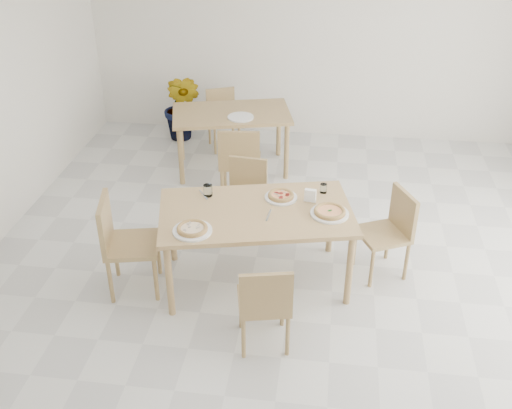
# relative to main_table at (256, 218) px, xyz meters

# --- Properties ---
(main_table) EXTENTS (1.83, 1.30, 0.75)m
(main_table) POSITION_rel_main_table_xyz_m (0.00, 0.00, 0.00)
(main_table) COLOR tan
(main_table) RESTS_ON ground
(chair_south) EXTENTS (0.48, 0.48, 0.81)m
(chair_south) POSITION_rel_main_table_xyz_m (0.18, -0.86, -0.21)
(chair_south) COLOR #A38851
(chair_south) RESTS_ON ground
(chair_north) EXTENTS (0.43, 0.43, 0.79)m
(chair_north) POSITION_rel_main_table_xyz_m (-0.22, 0.82, -0.22)
(chair_north) COLOR #A38851
(chair_north) RESTS_ON ground
(chair_west) EXTENTS (0.54, 0.54, 0.92)m
(chair_west) POSITION_rel_main_table_xyz_m (-1.14, -0.27, -0.14)
(chair_west) COLOR #A38851
(chair_west) RESTS_ON ground
(chair_east) EXTENTS (0.55, 0.55, 0.83)m
(chair_east) POSITION_rel_main_table_xyz_m (1.20, 0.31, -0.20)
(chair_east) COLOR #A38851
(chair_east) RESTS_ON ground
(plate_margherita) EXTENTS (0.33, 0.33, 0.02)m
(plate_margherita) POSITION_rel_main_table_xyz_m (0.63, 0.02, 0.08)
(plate_margherita) COLOR white
(plate_margherita) RESTS_ON main_table
(plate_mushroom) EXTENTS (0.32, 0.32, 0.02)m
(plate_mushroom) POSITION_rel_main_table_xyz_m (-0.47, -0.40, 0.08)
(plate_mushroom) COLOR white
(plate_mushroom) RESTS_ON main_table
(plate_pepperoni) EXTENTS (0.29, 0.29, 0.02)m
(plate_pepperoni) POSITION_rel_main_table_xyz_m (0.19, 0.24, 0.08)
(plate_pepperoni) COLOR white
(plate_pepperoni) RESTS_ON main_table
(pizza_margherita) EXTENTS (0.33, 0.33, 0.03)m
(pizza_margherita) POSITION_rel_main_table_xyz_m (0.63, 0.02, 0.10)
(pizza_margherita) COLOR tan
(pizza_margherita) RESTS_ON plate_margherita
(pizza_mushroom) EXTENTS (0.28, 0.28, 0.03)m
(pizza_mushroom) POSITION_rel_main_table_xyz_m (-0.47, -0.40, 0.10)
(pizza_mushroom) COLOR tan
(pizza_mushroom) RESTS_ON plate_mushroom
(pizza_pepperoni) EXTENTS (0.30, 0.30, 0.03)m
(pizza_pepperoni) POSITION_rel_main_table_xyz_m (0.19, 0.24, 0.10)
(pizza_pepperoni) COLOR tan
(pizza_pepperoni) RESTS_ON plate_pepperoni
(tumbler_a) EXTENTS (0.08, 0.08, 0.11)m
(tumbler_a) POSITION_rel_main_table_xyz_m (-0.46, 0.20, 0.13)
(tumbler_a) COLOR white
(tumbler_a) RESTS_ON main_table
(tumbler_b) EXTENTS (0.06, 0.06, 0.08)m
(tumbler_b) POSITION_rel_main_table_xyz_m (0.56, 0.40, 0.11)
(tumbler_b) COLOR white
(tumbler_b) RESTS_ON main_table
(napkin_holder) EXTENTS (0.12, 0.07, 0.12)m
(napkin_holder) POSITION_rel_main_table_xyz_m (0.45, 0.21, 0.13)
(napkin_holder) COLOR silver
(napkin_holder) RESTS_ON main_table
(fork_a) EXTENTS (0.12, 0.17, 0.01)m
(fork_a) POSITION_rel_main_table_xyz_m (-0.51, 0.20, 0.08)
(fork_a) COLOR silver
(fork_a) RESTS_ON main_table
(fork_b) EXTENTS (0.03, 0.20, 0.01)m
(fork_b) POSITION_rel_main_table_xyz_m (0.12, -0.07, 0.08)
(fork_b) COLOR silver
(fork_b) RESTS_ON main_table
(second_table) EXTENTS (1.54, 1.10, 0.75)m
(second_table) POSITION_rel_main_table_xyz_m (-0.59, 2.19, -0.02)
(second_table) COLOR #A38851
(second_table) RESTS_ON ground
(chair_back_s) EXTENTS (0.49, 0.49, 0.90)m
(chair_back_s) POSITION_rel_main_table_xyz_m (-0.37, 1.42, -0.15)
(chair_back_s) COLOR #A38851
(chair_back_s) RESTS_ON ground
(chair_back_n) EXTENTS (0.50, 0.50, 0.77)m
(chair_back_n) POSITION_rel_main_table_xyz_m (-0.83, 2.85, -0.23)
(chair_back_n) COLOR #A38851
(chair_back_n) RESTS_ON ground
(plate_empty) EXTENTS (0.30, 0.30, 0.02)m
(plate_empty) POSITION_rel_main_table_xyz_m (-0.46, 2.03, 0.08)
(plate_empty) COLOR white
(plate_empty) RESTS_ON second_table
(potted_plant) EXTENTS (0.62, 0.56, 0.93)m
(potted_plant) POSITION_rel_main_table_xyz_m (-1.40, 2.98, -0.21)
(potted_plant) COLOR #295A1B
(potted_plant) RESTS_ON ground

